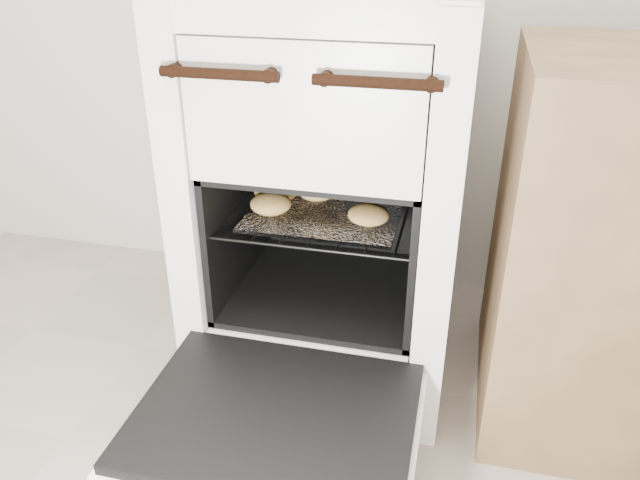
{
  "coord_description": "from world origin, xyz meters",
  "views": [
    {
      "loc": [
        0.13,
        -0.19,
        1.04
      ],
      "look_at": [
        -0.16,
        1.02,
        0.4
      ],
      "focal_mm": 35.0,
      "sensor_mm": 36.0,
      "label": 1
    }
  ],
  "objects": [
    {
      "name": "stove",
      "position": [
        -0.16,
        1.17,
        0.45
      ],
      "size": [
        0.6,
        0.67,
        0.92
      ],
      "color": "silver",
      "rests_on": "ground"
    },
    {
      "name": "oven_door",
      "position": [
        -0.16,
        0.66,
        0.2
      ],
      "size": [
        0.54,
        0.42,
        0.04
      ],
      "color": "black",
      "rests_on": "stove"
    },
    {
      "name": "baked_rolls",
      "position": [
        -0.21,
        1.08,
        0.47
      ],
      "size": [
        0.34,
        0.2,
        0.04
      ],
      "color": "tan",
      "rests_on": "foil_sheet"
    },
    {
      "name": "foil_sheet",
      "position": [
        -0.16,
        1.08,
        0.44
      ],
      "size": [
        0.34,
        0.3,
        0.01
      ],
      "primitive_type": "cube",
      "color": "white",
      "rests_on": "oven_rack"
    },
    {
      "name": "oven_rack",
      "position": [
        -0.16,
        1.1,
        0.44
      ],
      "size": [
        0.44,
        0.42,
        0.01
      ],
      "color": "black",
      "rests_on": "stove"
    }
  ]
}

